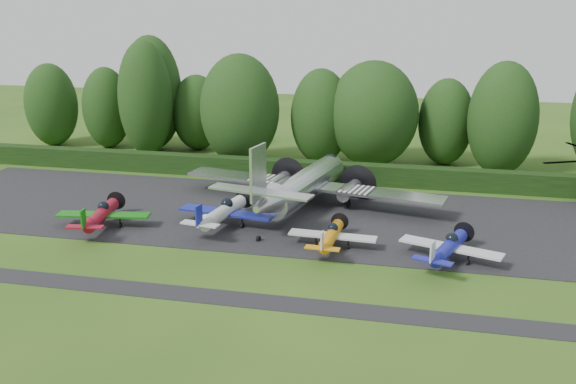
% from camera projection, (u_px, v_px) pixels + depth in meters
% --- Properties ---
extents(ground, '(160.00, 160.00, 0.00)m').
position_uv_depth(ground, '(286.00, 263.00, 44.17)').
color(ground, '#264F16').
rests_on(ground, ground).
extents(apron, '(70.00, 18.00, 0.01)m').
position_uv_depth(apron, '(312.00, 217.00, 53.52)').
color(apron, black).
rests_on(apron, ground).
extents(taxiway_verge, '(70.00, 2.00, 0.00)m').
position_uv_depth(taxiway_verge, '(264.00, 302.00, 38.56)').
color(taxiway_verge, black).
rests_on(taxiway_verge, ground).
extents(hedgerow, '(90.00, 1.60, 2.00)m').
position_uv_depth(hedgerow, '(332.00, 182.00, 63.80)').
color(hedgerow, black).
rests_on(hedgerow, ground).
extents(transport_plane, '(23.79, 18.24, 7.62)m').
position_uv_depth(transport_plane, '(304.00, 185.00, 55.18)').
color(transport_plane, silver).
rests_on(transport_plane, ground).
extents(light_plane_red, '(7.37, 7.75, 2.83)m').
position_uv_depth(light_plane_red, '(101.00, 215.00, 50.53)').
color(light_plane_red, maroon).
rests_on(light_plane_red, ground).
extents(light_plane_white, '(7.98, 8.39, 3.07)m').
position_uv_depth(light_plane_white, '(223.00, 212.00, 50.82)').
color(light_plane_white, silver).
rests_on(light_plane_white, ground).
extents(light_plane_orange, '(6.46, 6.80, 2.48)m').
position_uv_depth(light_plane_orange, '(331.00, 236.00, 46.45)').
color(light_plane_orange, orange).
rests_on(light_plane_orange, ground).
extents(light_plane_blue, '(7.14, 7.51, 2.74)m').
position_uv_depth(light_plane_blue, '(449.00, 247.00, 43.99)').
color(light_plane_blue, '#181C95').
rests_on(light_plane_blue, ground).
extents(tree_0, '(5.98, 5.98, 8.99)m').
position_uv_depth(tree_0, '(197.00, 113.00, 76.31)').
color(tree_0, black).
rests_on(tree_0, ground).
extents(tree_1, '(5.91, 5.91, 9.42)m').
position_uv_depth(tree_1, '(446.00, 122.00, 69.37)').
color(tree_1, black).
rests_on(tree_1, ground).
extents(tree_2, '(6.55, 6.55, 10.41)m').
position_uv_depth(tree_2, '(321.00, 117.00, 69.72)').
color(tree_2, black).
rests_on(tree_2, ground).
extents(tree_4, '(7.17, 7.17, 13.50)m').
position_uv_depth(tree_4, '(152.00, 93.00, 76.04)').
color(tree_4, black).
rests_on(tree_4, ground).
extents(tree_5, '(8.61, 8.61, 11.99)m').
position_uv_depth(tree_5, '(240.00, 110.00, 69.32)').
color(tree_5, black).
rests_on(tree_5, ground).
extents(tree_6, '(6.29, 6.29, 10.08)m').
position_uv_depth(tree_6, '(51.00, 105.00, 78.35)').
color(tree_6, black).
rests_on(tree_6, ground).
extents(tree_7, '(9.66, 9.66, 11.35)m').
position_uv_depth(tree_7, '(373.00, 114.00, 68.55)').
color(tree_7, black).
rests_on(tree_7, ground).
extents(tree_8, '(6.98, 6.98, 11.66)m').
position_uv_depth(tree_8, '(503.00, 119.00, 64.82)').
color(tree_8, black).
rests_on(tree_8, ground).
extents(tree_10, '(5.74, 5.74, 9.75)m').
position_uv_depth(tree_10, '(107.00, 108.00, 77.38)').
color(tree_10, black).
rests_on(tree_10, ground).
extents(tree_12, '(6.13, 6.13, 13.14)m').
position_uv_depth(tree_12, '(145.00, 99.00, 72.89)').
color(tree_12, black).
rests_on(tree_12, ground).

